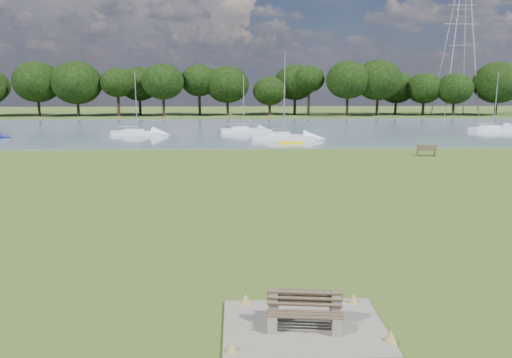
{
  "coord_description": "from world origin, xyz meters",
  "views": [
    {
      "loc": [
        -1.77,
        -25.99,
        6.34
      ],
      "look_at": [
        -0.75,
        -2.0,
        1.68
      ],
      "focal_mm": 35.0,
      "sensor_mm": 36.0,
      "label": 1
    }
  ],
  "objects_px": {
    "sailboat_1": "(137,132)",
    "pylon": "(461,21)",
    "sailboat_0": "(283,135)",
    "kayak": "(291,143)",
    "bench_pair": "(304,310)",
    "sailboat_4": "(243,129)",
    "sailboat_5": "(493,128)",
    "riverbank_bench": "(426,150)"
  },
  "relations": [
    {
      "from": "pylon",
      "to": "sailboat_1",
      "type": "xyz_separation_m",
      "value": [
        -54.72,
        -34.79,
        -17.22
      ]
    },
    {
      "from": "bench_pair",
      "to": "riverbank_bench",
      "type": "height_order",
      "value": "bench_pair"
    },
    {
      "from": "sailboat_0",
      "to": "sailboat_4",
      "type": "bearing_deg",
      "value": 131.42
    },
    {
      "from": "sailboat_0",
      "to": "sailboat_5",
      "type": "xyz_separation_m",
      "value": [
        28.79,
        9.11,
        -0.08
      ]
    },
    {
      "from": "pylon",
      "to": "kayak",
      "type": "bearing_deg",
      "value": -129.59
    },
    {
      "from": "kayak",
      "to": "pylon",
      "type": "distance_m",
      "value": 60.53
    },
    {
      "from": "kayak",
      "to": "sailboat_4",
      "type": "height_order",
      "value": "sailboat_4"
    },
    {
      "from": "sailboat_0",
      "to": "sailboat_4",
      "type": "height_order",
      "value": "sailboat_0"
    },
    {
      "from": "riverbank_bench",
      "to": "pylon",
      "type": "relative_size",
      "value": 0.06
    },
    {
      "from": "kayak",
      "to": "sailboat_0",
      "type": "relative_size",
      "value": 0.28
    },
    {
      "from": "sailboat_0",
      "to": "sailboat_1",
      "type": "relative_size",
      "value": 1.26
    },
    {
      "from": "sailboat_4",
      "to": "bench_pair",
      "type": "bearing_deg",
      "value": -98.2
    },
    {
      "from": "kayak",
      "to": "pylon",
      "type": "height_order",
      "value": "pylon"
    },
    {
      "from": "bench_pair",
      "to": "sailboat_1",
      "type": "xyz_separation_m",
      "value": [
        -13.7,
        49.21,
        -0.06
      ]
    },
    {
      "from": "sailboat_5",
      "to": "sailboat_1",
      "type": "bearing_deg",
      "value": 172.1
    },
    {
      "from": "riverbank_bench",
      "to": "sailboat_0",
      "type": "xyz_separation_m",
      "value": [
        -11.3,
        13.02,
        0.03
      ]
    },
    {
      "from": "sailboat_1",
      "to": "sailboat_4",
      "type": "xyz_separation_m",
      "value": [
        13.0,
        2.46,
        0.06
      ]
    },
    {
      "from": "pylon",
      "to": "sailboat_4",
      "type": "distance_m",
      "value": 55.5
    },
    {
      "from": "pylon",
      "to": "sailboat_1",
      "type": "height_order",
      "value": "pylon"
    },
    {
      "from": "bench_pair",
      "to": "sailboat_0",
      "type": "distance_m",
      "value": 43.75
    },
    {
      "from": "sailboat_4",
      "to": "sailboat_5",
      "type": "bearing_deg",
      "value": -7.17
    },
    {
      "from": "kayak",
      "to": "sailboat_1",
      "type": "xyz_separation_m",
      "value": [
        -17.79,
        9.87,
        0.27
      ]
    },
    {
      "from": "pylon",
      "to": "sailboat_5",
      "type": "distance_m",
      "value": 36.73
    },
    {
      "from": "riverbank_bench",
      "to": "sailboat_0",
      "type": "relative_size",
      "value": 0.18
    },
    {
      "from": "sailboat_5",
      "to": "sailboat_0",
      "type": "bearing_deg",
      "value": -174.67
    },
    {
      "from": "sailboat_1",
      "to": "sailboat_5",
      "type": "bearing_deg",
      "value": 18.46
    },
    {
      "from": "bench_pair",
      "to": "sailboat_0",
      "type": "bearing_deg",
      "value": 92.08
    },
    {
      "from": "pylon",
      "to": "sailboat_0",
      "type": "height_order",
      "value": "pylon"
    },
    {
      "from": "kayak",
      "to": "sailboat_1",
      "type": "bearing_deg",
      "value": 146.91
    },
    {
      "from": "bench_pair",
      "to": "sailboat_1",
      "type": "height_order",
      "value": "sailboat_1"
    },
    {
      "from": "sailboat_0",
      "to": "sailboat_1",
      "type": "distance_m",
      "value": 18.25
    },
    {
      "from": "sailboat_1",
      "to": "pylon",
      "type": "bearing_deg",
      "value": 46.57
    },
    {
      "from": "bench_pair",
      "to": "sailboat_5",
      "type": "height_order",
      "value": "sailboat_5"
    },
    {
      "from": "riverbank_bench",
      "to": "sailboat_5",
      "type": "bearing_deg",
      "value": 63.96
    },
    {
      "from": "kayak",
      "to": "sailboat_4",
      "type": "bearing_deg",
      "value": 107.14
    },
    {
      "from": "riverbank_bench",
      "to": "sailboat_1",
      "type": "distance_m",
      "value": 34.19
    },
    {
      "from": "bench_pair",
      "to": "sailboat_4",
      "type": "distance_m",
      "value": 51.67
    },
    {
      "from": "riverbank_bench",
      "to": "sailboat_1",
      "type": "relative_size",
      "value": 0.23
    },
    {
      "from": "bench_pair",
      "to": "riverbank_bench",
      "type": "relative_size",
      "value": 1.19
    },
    {
      "from": "sailboat_4",
      "to": "sailboat_5",
      "type": "relative_size",
      "value": 0.94
    },
    {
      "from": "bench_pair",
      "to": "kayak",
      "type": "distance_m",
      "value": 39.56
    },
    {
      "from": "sailboat_0",
      "to": "sailboat_1",
      "type": "bearing_deg",
      "value": 175.15
    }
  ]
}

